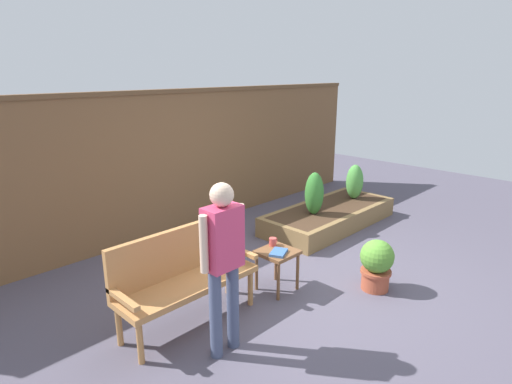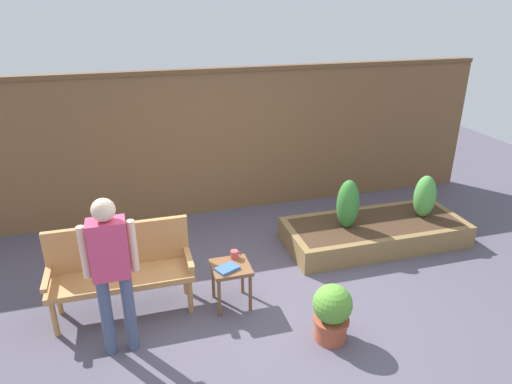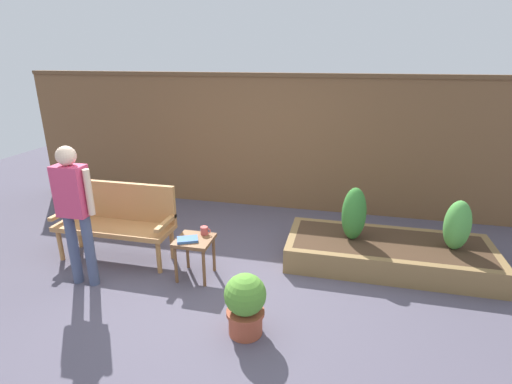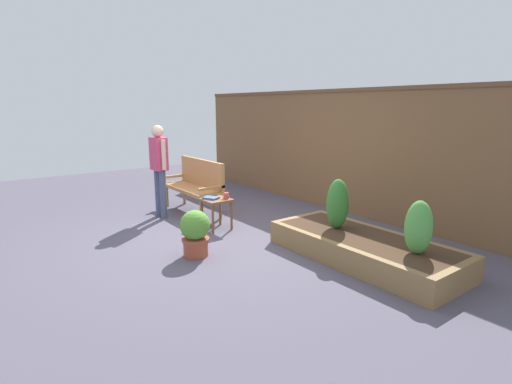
% 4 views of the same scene
% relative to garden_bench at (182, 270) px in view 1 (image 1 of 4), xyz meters
% --- Properties ---
extents(ground_plane, '(14.00, 14.00, 0.00)m').
position_rel_garden_bench_xyz_m(ground_plane, '(1.47, -0.46, -0.54)').
color(ground_plane, '#514C5B').
extents(fence_back, '(8.40, 0.14, 2.16)m').
position_rel_garden_bench_xyz_m(fence_back, '(1.47, 2.14, 0.55)').
color(fence_back, brown).
rests_on(fence_back, ground_plane).
extents(garden_bench, '(1.44, 0.48, 0.94)m').
position_rel_garden_bench_xyz_m(garden_bench, '(0.00, 0.00, 0.00)').
color(garden_bench, '#B77F47').
rests_on(garden_bench, ground_plane).
extents(side_table, '(0.40, 0.40, 0.48)m').
position_rel_garden_bench_xyz_m(side_table, '(1.10, -0.26, -0.15)').
color(side_table, brown).
rests_on(side_table, ground_plane).
extents(cup_on_table, '(0.12, 0.08, 0.09)m').
position_rel_garden_bench_xyz_m(cup_on_table, '(1.18, -0.12, -0.02)').
color(cup_on_table, '#CC4C47').
rests_on(cup_on_table, side_table).
extents(book_on_table, '(0.27, 0.24, 0.03)m').
position_rel_garden_bench_xyz_m(book_on_table, '(1.05, -0.32, -0.05)').
color(book_on_table, '#38609E').
rests_on(book_on_table, side_table).
extents(potted_boxwood, '(0.38, 0.38, 0.60)m').
position_rel_garden_bench_xyz_m(potted_boxwood, '(1.90, -1.06, -0.22)').
color(potted_boxwood, '#A84C33').
rests_on(potted_boxwood, ground_plane).
extents(raised_planter_bed, '(2.40, 1.00, 0.30)m').
position_rel_garden_bench_xyz_m(raised_planter_bed, '(3.26, 0.53, -0.39)').
color(raised_planter_bed, olive).
rests_on(raised_planter_bed, ground_plane).
extents(shrub_near_bench, '(0.29, 0.29, 0.65)m').
position_rel_garden_bench_xyz_m(shrub_near_bench, '(2.83, 0.52, 0.08)').
color(shrub_near_bench, brown).
rests_on(shrub_near_bench, raised_planter_bed).
extents(shrub_far_corner, '(0.29, 0.29, 0.59)m').
position_rel_garden_bench_xyz_m(shrub_far_corner, '(3.97, 0.52, 0.05)').
color(shrub_far_corner, brown).
rests_on(shrub_far_corner, raised_planter_bed).
extents(person_by_bench, '(0.47, 0.20, 1.56)m').
position_rel_garden_bench_xyz_m(person_by_bench, '(-0.04, -0.66, 0.39)').
color(person_by_bench, '#475170').
rests_on(person_by_bench, ground_plane).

